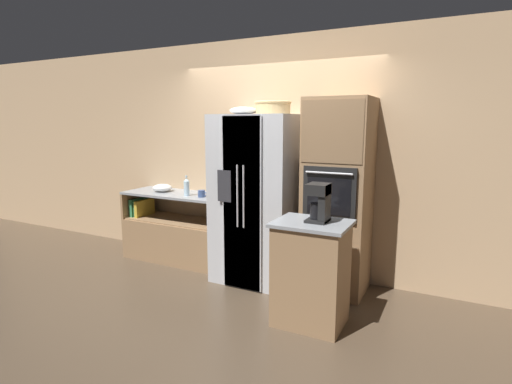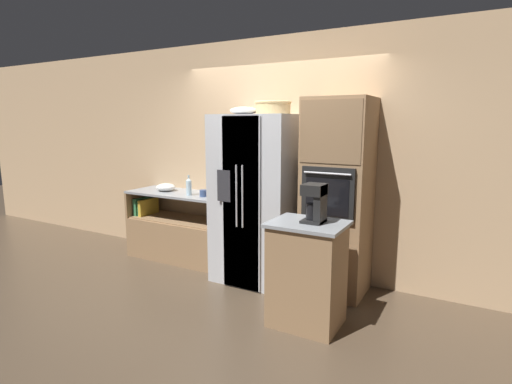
{
  "view_description": "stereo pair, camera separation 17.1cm",
  "coord_description": "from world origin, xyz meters",
  "px_view_note": "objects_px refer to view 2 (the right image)",
  "views": [
    {
      "loc": [
        1.97,
        -3.99,
        1.81
      ],
      "look_at": [
        -0.02,
        -0.08,
        1.04
      ],
      "focal_mm": 28.0,
      "sensor_mm": 36.0,
      "label": 1
    },
    {
      "loc": [
        2.13,
        -3.91,
        1.81
      ],
      "look_at": [
        -0.02,
        -0.08,
        1.04
      ],
      "focal_mm": 28.0,
      "sensor_mm": 36.0,
      "label": 2
    }
  ],
  "objects_px": {
    "refrigerator": "(258,199)",
    "fruit_bowl": "(244,111)",
    "mixing_bowl": "(166,187)",
    "wall_oven": "(337,197)",
    "coffee_maker": "(316,202)",
    "mug": "(203,193)",
    "wicker_basket": "(273,107)",
    "bottle_tall": "(189,186)"
  },
  "relations": [
    {
      "from": "fruit_bowl",
      "to": "mug",
      "type": "distance_m",
      "value": 1.19
    },
    {
      "from": "wall_oven",
      "to": "coffee_maker",
      "type": "relative_size",
      "value": 6.09
    },
    {
      "from": "refrigerator",
      "to": "wall_oven",
      "type": "relative_size",
      "value": 0.92
    },
    {
      "from": "refrigerator",
      "to": "wall_oven",
      "type": "distance_m",
      "value": 0.91
    },
    {
      "from": "refrigerator",
      "to": "coffee_maker",
      "type": "height_order",
      "value": "refrigerator"
    },
    {
      "from": "refrigerator",
      "to": "mixing_bowl",
      "type": "height_order",
      "value": "refrigerator"
    },
    {
      "from": "fruit_bowl",
      "to": "mug",
      "type": "height_order",
      "value": "fruit_bowl"
    },
    {
      "from": "fruit_bowl",
      "to": "coffee_maker",
      "type": "height_order",
      "value": "fruit_bowl"
    },
    {
      "from": "fruit_bowl",
      "to": "mixing_bowl",
      "type": "xyz_separation_m",
      "value": [
        -1.35,
        0.19,
        -0.99
      ]
    },
    {
      "from": "mixing_bowl",
      "to": "refrigerator",
      "type": "bearing_deg",
      "value": -4.11
    },
    {
      "from": "wicker_basket",
      "to": "bottle_tall",
      "type": "height_order",
      "value": "wicker_basket"
    },
    {
      "from": "refrigerator",
      "to": "fruit_bowl",
      "type": "height_order",
      "value": "fruit_bowl"
    },
    {
      "from": "bottle_tall",
      "to": "mug",
      "type": "bearing_deg",
      "value": 0.93
    },
    {
      "from": "coffee_maker",
      "to": "bottle_tall",
      "type": "bearing_deg",
      "value": 159.82
    },
    {
      "from": "refrigerator",
      "to": "fruit_bowl",
      "type": "distance_m",
      "value": 1.0
    },
    {
      "from": "refrigerator",
      "to": "mug",
      "type": "xyz_separation_m",
      "value": [
        -0.79,
        0.01,
        -0.0
      ]
    },
    {
      "from": "wicker_basket",
      "to": "mixing_bowl",
      "type": "bearing_deg",
      "value": 176.81
    },
    {
      "from": "wall_oven",
      "to": "coffee_maker",
      "type": "xyz_separation_m",
      "value": [
        0.07,
        -0.81,
        0.1
      ]
    },
    {
      "from": "fruit_bowl",
      "to": "bottle_tall",
      "type": "height_order",
      "value": "fruit_bowl"
    },
    {
      "from": "bottle_tall",
      "to": "coffee_maker",
      "type": "distance_m",
      "value": 2.11
    },
    {
      "from": "bottle_tall",
      "to": "coffee_maker",
      "type": "xyz_separation_m",
      "value": [
        1.98,
        -0.73,
        0.12
      ]
    },
    {
      "from": "wall_oven",
      "to": "wicker_basket",
      "type": "distance_m",
      "value": 1.19
    },
    {
      "from": "mixing_bowl",
      "to": "coffee_maker",
      "type": "distance_m",
      "value": 2.59
    },
    {
      "from": "wall_oven",
      "to": "mixing_bowl",
      "type": "relative_size",
      "value": 8.06
    },
    {
      "from": "wall_oven",
      "to": "mug",
      "type": "distance_m",
      "value": 1.69
    },
    {
      "from": "fruit_bowl",
      "to": "mixing_bowl",
      "type": "height_order",
      "value": "fruit_bowl"
    },
    {
      "from": "wall_oven",
      "to": "wicker_basket",
      "type": "relative_size",
      "value": 5.16
    },
    {
      "from": "mug",
      "to": "mixing_bowl",
      "type": "bearing_deg",
      "value": 172.16
    },
    {
      "from": "mixing_bowl",
      "to": "wall_oven",
      "type": "bearing_deg",
      "value": -0.47
    },
    {
      "from": "bottle_tall",
      "to": "mixing_bowl",
      "type": "xyz_separation_m",
      "value": [
        -0.48,
        0.1,
        -0.06
      ]
    },
    {
      "from": "mug",
      "to": "coffee_maker",
      "type": "bearing_deg",
      "value": -22.61
    },
    {
      "from": "refrigerator",
      "to": "fruit_bowl",
      "type": "xyz_separation_m",
      "value": [
        -0.14,
        -0.08,
        0.99
      ]
    },
    {
      "from": "wicker_basket",
      "to": "mixing_bowl",
      "type": "distance_m",
      "value": 1.95
    },
    {
      "from": "wall_oven",
      "to": "bottle_tall",
      "type": "xyz_separation_m",
      "value": [
        -1.91,
        -0.08,
        -0.02
      ]
    },
    {
      "from": "mixing_bowl",
      "to": "coffee_maker",
      "type": "bearing_deg",
      "value": -18.62
    },
    {
      "from": "mug",
      "to": "wicker_basket",
      "type": "bearing_deg",
      "value": 0.23
    },
    {
      "from": "refrigerator",
      "to": "mug",
      "type": "relative_size",
      "value": 15.64
    },
    {
      "from": "fruit_bowl",
      "to": "bottle_tall",
      "type": "xyz_separation_m",
      "value": [
        -0.87,
        0.09,
        -0.93
      ]
    },
    {
      "from": "fruit_bowl",
      "to": "coffee_maker",
      "type": "xyz_separation_m",
      "value": [
        1.11,
        -0.64,
        -0.8
      ]
    },
    {
      "from": "wicker_basket",
      "to": "mug",
      "type": "xyz_separation_m",
      "value": [
        -0.96,
        -0.0,
        -1.03
      ]
    },
    {
      "from": "wicker_basket",
      "to": "bottle_tall",
      "type": "xyz_separation_m",
      "value": [
        -1.18,
        -0.01,
        -0.96
      ]
    },
    {
      "from": "refrigerator",
      "to": "mixing_bowl",
      "type": "distance_m",
      "value": 1.49
    }
  ]
}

